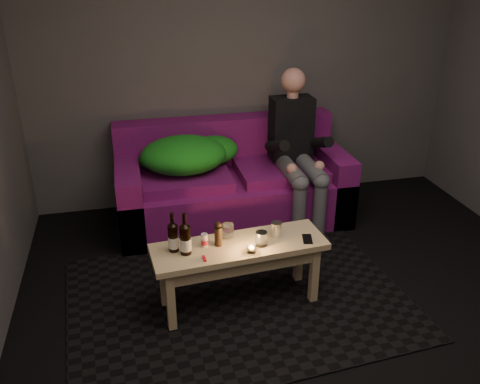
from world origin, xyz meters
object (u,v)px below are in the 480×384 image
at_px(beer_bottle_b, 185,239).
at_px(steel_cup, 276,229).
at_px(sofa, 232,185).
at_px(beer_bottle_a, 173,237).
at_px(coffee_table, 239,255).
at_px(person, 296,147).

distance_m(beer_bottle_b, steel_cup, 0.63).
xyz_separation_m(sofa, steel_cup, (0.05, -1.23, 0.21)).
bearing_deg(sofa, beer_bottle_b, -113.93).
height_order(sofa, beer_bottle_a, sofa).
bearing_deg(beer_bottle_a, sofa, 62.60).
bearing_deg(steel_cup, sofa, 92.11).
distance_m(coffee_table, beer_bottle_b, 0.41).
xyz_separation_m(sofa, person, (0.54, -0.16, 0.38)).
bearing_deg(beer_bottle_a, person, 42.46).
bearing_deg(coffee_table, beer_bottle_a, 177.71).
bearing_deg(steel_cup, coffee_table, -170.00).
height_order(coffee_table, steel_cup, steel_cup).
xyz_separation_m(beer_bottle_a, steel_cup, (0.70, 0.03, -0.05)).
relative_size(sofa, beer_bottle_b, 7.01).
bearing_deg(person, beer_bottle_a, -137.54).
bearing_deg(steel_cup, beer_bottle_a, -177.53).
bearing_deg(person, sofa, 163.23).
bearing_deg(beer_bottle_b, beer_bottle_a, 144.50).
relative_size(person, steel_cup, 13.07).
xyz_separation_m(person, beer_bottle_b, (-1.12, -1.14, -0.11)).
bearing_deg(beer_bottle_b, steel_cup, 7.37).
xyz_separation_m(coffee_table, beer_bottle_a, (-0.43, 0.02, 0.18)).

